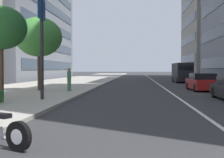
% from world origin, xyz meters
% --- Properties ---
extents(sidewalk_right_plaza, '(160.00, 10.06, 0.15)m').
position_xyz_m(sidewalk_right_plaza, '(30.00, 11.12, 0.07)').
color(sidewalk_right_plaza, '#A39E93').
rests_on(sidewalk_right_plaza, ground).
extents(lane_centre_stripe, '(110.00, 0.16, 0.01)m').
position_xyz_m(lane_centre_stripe, '(35.00, 0.00, 0.00)').
color(lane_centre_stripe, silver).
rests_on(lane_centre_stripe, ground).
extents(car_mid_block_traffic, '(4.69, 2.01, 1.40)m').
position_xyz_m(car_mid_block_traffic, '(22.08, -2.80, 0.66)').
color(car_mid_block_traffic, maroon).
rests_on(car_mid_block_traffic, ground).
extents(delivery_van_ahead, '(5.92, 2.07, 2.52)m').
position_xyz_m(delivery_van_ahead, '(37.23, -3.36, 1.35)').
color(delivery_van_ahead, black).
rests_on(delivery_van_ahead, ground).
extents(street_lamp_with_banners, '(1.26, 2.16, 7.86)m').
position_xyz_m(street_lamp_with_banners, '(12.37, 7.17, 4.90)').
color(street_lamp_with_banners, '#232326').
rests_on(street_lamp_with_banners, sidewalk_right_plaza).
extents(street_tree_by_lamp_post, '(2.74, 2.74, 4.97)m').
position_xyz_m(street_tree_by_lamp_post, '(12.60, 9.76, 3.94)').
color(street_tree_by_lamp_post, '#473323').
rests_on(street_tree_by_lamp_post, sidewalk_right_plaza).
extents(street_tree_far_plaza, '(3.46, 3.46, 5.45)m').
position_xyz_m(street_tree_far_plaza, '(19.03, 9.79, 4.12)').
color(street_tree_far_plaza, '#473323').
rests_on(street_tree_far_plaza, sidewalk_right_plaza).
extents(pedestrian_on_plaza, '(0.46, 0.38, 1.68)m').
position_xyz_m(pedestrian_on_plaza, '(18.75, 7.44, 1.00)').
color(pedestrian_on_plaza, '#3F724C').
rests_on(pedestrian_on_plaza, sidewalk_right_plaza).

